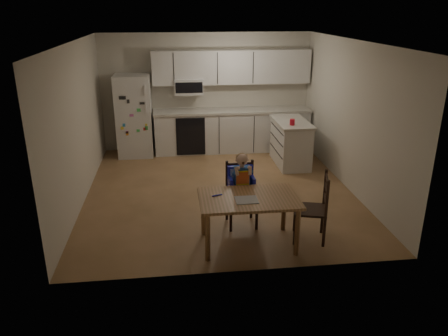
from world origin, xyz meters
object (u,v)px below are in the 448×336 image
red_cup (292,122)px  kitchen_island (291,142)px  dining_table (249,204)px  chair_booster (241,181)px  chair_side (318,203)px  refrigerator (134,116)px

red_cup → kitchen_island: bearing=75.8°
kitchen_island → dining_table: size_ratio=0.94×
dining_table → chair_booster: bearing=90.1°
red_cup → chair_side: 2.77m
kitchen_island → red_cup: red_cup is taller
refrigerator → dining_table: refrigerator is taller
refrigerator → chair_booster: 3.83m
refrigerator → dining_table: bearing=-66.8°
refrigerator → kitchen_island: size_ratio=1.41×
kitchen_island → chair_booster: 2.81m
dining_table → chair_booster: chair_booster is taller
red_cup → chair_booster: (-1.31, -2.13, -0.29)m
chair_booster → kitchen_island: bearing=58.6°
refrigerator → kitchen_island: refrigerator is taller
red_cup → chair_side: red_cup is taller
refrigerator → chair_booster: size_ratio=1.55×
kitchen_island → chair_booster: size_ratio=1.10×
kitchen_island → chair_side: size_ratio=1.27×
kitchen_island → dining_table: 3.36m
red_cup → chair_booster: size_ratio=0.10×
kitchen_island → refrigerator: bearing=162.6°
kitchen_island → red_cup: bearing=-104.2°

